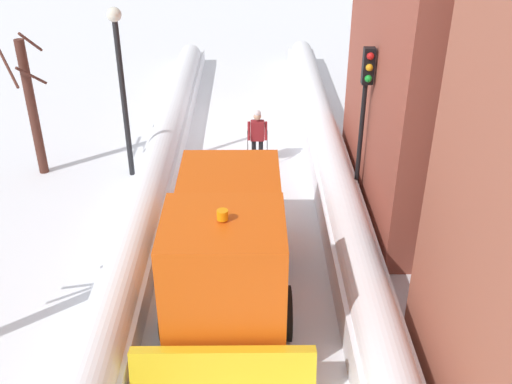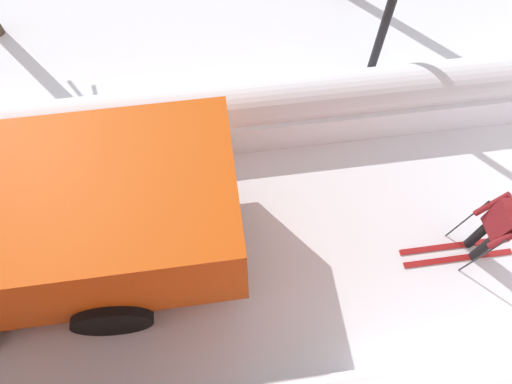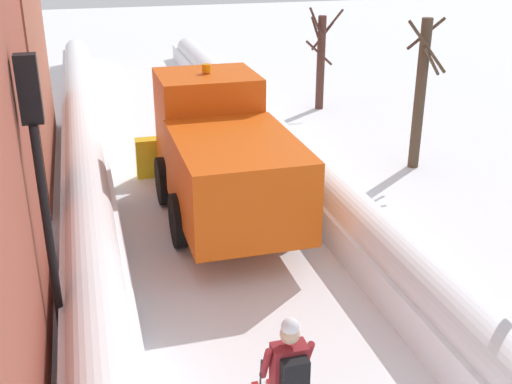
{
  "view_description": "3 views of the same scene",
  "coord_description": "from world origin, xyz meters",
  "px_view_note": "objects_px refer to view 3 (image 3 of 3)",
  "views": [
    {
      "loc": [
        -0.21,
        19.72,
        8.33
      ],
      "look_at": [
        -0.32,
        7.13,
        1.31
      ],
      "focal_mm": 41.46,
      "sensor_mm": 36.0,
      "label": 1
    },
    {
      "loc": [
        -2.49,
        6.73,
        6.6
      ],
      "look_at": [
        0.39,
        6.33,
        1.37
      ],
      "focal_mm": 30.24,
      "sensor_mm": 36.0,
      "label": 2
    },
    {
      "loc": [
        -2.41,
        -2.83,
        5.94
      ],
      "look_at": [
        0.25,
        6.72,
        1.76
      ],
      "focal_mm": 44.37,
      "sensor_mm": 36.0,
      "label": 3
    }
  ],
  "objects_px": {
    "traffic_light_pole": "(38,155)",
    "bare_tree_mid": "(420,92)",
    "plow_truck": "(221,153)",
    "bare_tree_far": "(321,59)",
    "skier": "(289,376)"
  },
  "relations": [
    {
      "from": "bare_tree_mid",
      "to": "bare_tree_far",
      "type": "relative_size",
      "value": 1.13
    },
    {
      "from": "plow_truck",
      "to": "bare_tree_far",
      "type": "xyz_separation_m",
      "value": [
        5.27,
        7.87,
        0.26
      ]
    },
    {
      "from": "traffic_light_pole",
      "to": "bare_tree_far",
      "type": "distance_m",
      "value": 14.75
    },
    {
      "from": "plow_truck",
      "to": "skier",
      "type": "bearing_deg",
      "value": -95.92
    },
    {
      "from": "skier",
      "to": "bare_tree_far",
      "type": "xyz_separation_m",
      "value": [
        5.97,
        14.58,
        0.73
      ]
    },
    {
      "from": "skier",
      "to": "bare_tree_mid",
      "type": "distance_m",
      "value": 10.55
    },
    {
      "from": "traffic_light_pole",
      "to": "bare_tree_mid",
      "type": "xyz_separation_m",
      "value": [
        8.98,
        5.69,
        -1.09
      ]
    },
    {
      "from": "traffic_light_pole",
      "to": "bare_tree_mid",
      "type": "relative_size",
      "value": 1.15
    },
    {
      "from": "plow_truck",
      "to": "bare_tree_mid",
      "type": "height_order",
      "value": "bare_tree_mid"
    },
    {
      "from": "traffic_light_pole",
      "to": "bare_tree_far",
      "type": "xyz_separation_m",
      "value": [
        8.64,
        11.87,
        -1.39
      ]
    },
    {
      "from": "bare_tree_mid",
      "to": "plow_truck",
      "type": "bearing_deg",
      "value": -163.18
    },
    {
      "from": "traffic_light_pole",
      "to": "plow_truck",
      "type": "bearing_deg",
      "value": 49.82
    },
    {
      "from": "traffic_light_pole",
      "to": "bare_tree_mid",
      "type": "height_order",
      "value": "traffic_light_pole"
    },
    {
      "from": "bare_tree_far",
      "to": "traffic_light_pole",
      "type": "bearing_deg",
      "value": -126.08
    },
    {
      "from": "plow_truck",
      "to": "traffic_light_pole",
      "type": "distance_m",
      "value": 5.48
    }
  ]
}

